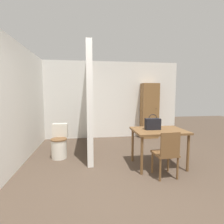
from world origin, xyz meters
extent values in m
plane|color=#4C3D30|center=(0.00, 0.00, 0.00)|extent=(16.00, 16.00, 0.00)
cube|color=white|center=(0.00, 3.58, 1.25)|extent=(4.90, 0.12, 2.50)
cube|color=white|center=(-2.01, 1.76, 1.25)|extent=(0.12, 4.52, 2.50)
cube|color=white|center=(-0.55, 2.35, 1.25)|extent=(0.12, 2.35, 2.50)
cube|color=brown|center=(0.81, 1.07, 0.73)|extent=(1.02, 0.77, 0.04)
cylinder|color=brown|center=(0.36, 0.75, 0.36)|extent=(0.05, 0.05, 0.71)
cylinder|color=brown|center=(1.26, 0.75, 0.36)|extent=(0.05, 0.05, 0.71)
cylinder|color=brown|center=(0.36, 1.39, 0.36)|extent=(0.05, 0.05, 0.71)
cylinder|color=brown|center=(1.26, 1.39, 0.36)|extent=(0.05, 0.05, 0.71)
cube|color=brown|center=(0.75, 0.63, 0.41)|extent=(0.40, 0.40, 0.04)
cube|color=brown|center=(0.75, 0.45, 0.63)|extent=(0.34, 0.05, 0.41)
cylinder|color=brown|center=(0.58, 0.78, 0.20)|extent=(0.04, 0.04, 0.39)
cylinder|color=brown|center=(0.90, 0.80, 0.20)|extent=(0.04, 0.04, 0.39)
cylinder|color=brown|center=(0.59, 0.46, 0.20)|extent=(0.04, 0.04, 0.39)
cylinder|color=brown|center=(0.91, 0.48, 0.20)|extent=(0.04, 0.04, 0.39)
cylinder|color=silver|center=(-1.25, 1.79, 0.21)|extent=(0.34, 0.34, 0.43)
cylinder|color=brown|center=(-1.25, 1.79, 0.44)|extent=(0.36, 0.36, 0.02)
cube|color=silver|center=(-1.25, 2.04, 0.59)|extent=(0.35, 0.18, 0.33)
cube|color=black|center=(0.70, 1.11, 0.86)|extent=(0.30, 0.15, 0.22)
torus|color=black|center=(0.70, 1.11, 0.97)|extent=(0.18, 0.01, 0.18)
cube|color=brown|center=(1.44, 3.31, 0.90)|extent=(0.54, 0.38, 1.80)
sphere|color=black|center=(1.59, 3.11, 0.99)|extent=(0.02, 0.02, 0.02)
camera|label=1|loc=(-0.61, -2.20, 1.48)|focal=28.00mm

